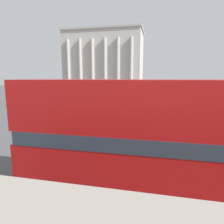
# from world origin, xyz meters

# --- Properties ---
(double_decker_bus) EXTENTS (11.11, 2.75, 4.37)m
(double_decker_bus) POSITION_xyz_m (0.06, 4.30, 2.43)
(double_decker_bus) COLOR black
(double_decker_bus) RESTS_ON ground_plane
(plaza_building_left) EXTENTS (23.00, 13.08, 18.10)m
(plaza_building_left) POSITION_xyz_m (-16.88, 58.12, 9.04)
(plaza_building_left) COLOR #BCB2A8
(plaza_building_left) RESTS_ON ground_plane
(traffic_light_mid) EXTENTS (0.42, 0.24, 3.85)m
(traffic_light_mid) POSITION_xyz_m (-3.51, 17.21, 2.51)
(traffic_light_mid) COLOR black
(traffic_light_mid) RESTS_ON ground_plane
(traffic_light_far) EXTENTS (0.42, 0.24, 3.57)m
(traffic_light_far) POSITION_xyz_m (-1.21, 22.97, 2.34)
(traffic_light_far) COLOR black
(traffic_light_far) RESTS_ON ground_plane
(pedestrian_yellow) EXTENTS (0.32, 0.32, 1.66)m
(pedestrian_yellow) POSITION_xyz_m (0.38, 20.50, 0.95)
(pedestrian_yellow) COLOR #282B33
(pedestrian_yellow) RESTS_ON ground_plane
(pedestrian_black) EXTENTS (0.32, 0.32, 1.71)m
(pedestrian_black) POSITION_xyz_m (3.94, 33.63, 0.98)
(pedestrian_black) COLOR #282B33
(pedestrian_black) RESTS_ON ground_plane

